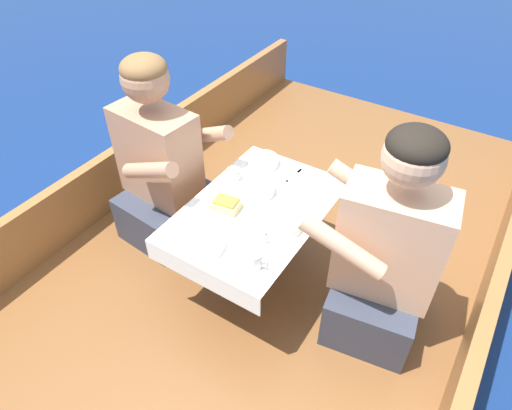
{
  "coord_description": "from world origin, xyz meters",
  "views": [
    {
      "loc": [
        0.81,
        -1.41,
        2.05
      ],
      "look_at": [
        0.0,
        -0.14,
        0.74
      ],
      "focal_mm": 32.0,
      "sensor_mm": 36.0,
      "label": 1
    }
  ],
  "objects_px": {
    "person_port": "(161,169)",
    "person_starboard": "(385,257)",
    "sandwich": "(226,204)",
    "coffee_cup_starboard": "(254,259)",
    "coffee_cup_port": "(260,234)",
    "tin_can": "(233,174)"
  },
  "relations": [
    {
      "from": "sandwich",
      "to": "person_starboard",
      "type": "bearing_deg",
      "value": 10.93
    },
    {
      "from": "person_starboard",
      "to": "coffee_cup_port",
      "type": "relative_size",
      "value": 10.91
    },
    {
      "from": "person_starboard",
      "to": "tin_can",
      "type": "height_order",
      "value": "person_starboard"
    },
    {
      "from": "tin_can",
      "to": "sandwich",
      "type": "bearing_deg",
      "value": -63.31
    },
    {
      "from": "person_port",
      "to": "person_starboard",
      "type": "relative_size",
      "value": 0.99
    },
    {
      "from": "person_starboard",
      "to": "coffee_cup_port",
      "type": "height_order",
      "value": "person_starboard"
    },
    {
      "from": "person_port",
      "to": "coffee_cup_starboard",
      "type": "bearing_deg",
      "value": -17.38
    },
    {
      "from": "person_starboard",
      "to": "coffee_cup_starboard",
      "type": "xyz_separation_m",
      "value": [
        -0.41,
        -0.34,
        0.06
      ]
    },
    {
      "from": "coffee_cup_port",
      "to": "coffee_cup_starboard",
      "type": "xyz_separation_m",
      "value": [
        0.05,
        -0.13,
        0.0
      ]
    },
    {
      "from": "coffee_cup_port",
      "to": "coffee_cup_starboard",
      "type": "height_order",
      "value": "coffee_cup_starboard"
    },
    {
      "from": "person_starboard",
      "to": "coffee_cup_starboard",
      "type": "relative_size",
      "value": 10.61
    },
    {
      "from": "coffee_cup_port",
      "to": "tin_can",
      "type": "distance_m",
      "value": 0.43
    },
    {
      "from": "person_starboard",
      "to": "sandwich",
      "type": "relative_size",
      "value": 7.79
    },
    {
      "from": "person_port",
      "to": "coffee_cup_starboard",
      "type": "height_order",
      "value": "person_port"
    },
    {
      "from": "coffee_cup_port",
      "to": "coffee_cup_starboard",
      "type": "relative_size",
      "value": 0.97
    },
    {
      "from": "person_port",
      "to": "tin_can",
      "type": "relative_size",
      "value": 14.94
    },
    {
      "from": "person_starboard",
      "to": "sandwich",
      "type": "distance_m",
      "value": 0.7
    },
    {
      "from": "coffee_cup_starboard",
      "to": "coffee_cup_port",
      "type": "bearing_deg",
      "value": 112.57
    },
    {
      "from": "person_starboard",
      "to": "sandwich",
      "type": "height_order",
      "value": "person_starboard"
    },
    {
      "from": "person_port",
      "to": "person_starboard",
      "type": "height_order",
      "value": "person_starboard"
    },
    {
      "from": "coffee_cup_port",
      "to": "coffee_cup_starboard",
      "type": "distance_m",
      "value": 0.14
    },
    {
      "from": "person_starboard",
      "to": "tin_can",
      "type": "relative_size",
      "value": 15.1
    }
  ]
}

